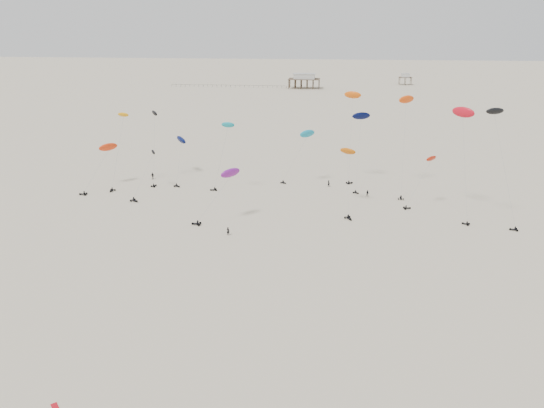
# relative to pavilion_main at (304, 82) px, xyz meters

# --- Properties ---
(ground_plane) EXTENTS (900.00, 900.00, 0.00)m
(ground_plane) POSITION_rel_pavilion_main_xyz_m (10.00, -150.00, -4.22)
(ground_plane) COLOR beige
(pavilion_main) EXTENTS (21.00, 13.00, 9.80)m
(pavilion_main) POSITION_rel_pavilion_main_xyz_m (0.00, 0.00, 0.00)
(pavilion_main) COLOR brown
(pavilion_main) RESTS_ON ground
(pavilion_small) EXTENTS (9.00, 7.00, 8.00)m
(pavilion_small) POSITION_rel_pavilion_main_xyz_m (70.00, 30.00, -0.74)
(pavilion_small) COLOR brown
(pavilion_small) RESTS_ON ground
(pier_fence) EXTENTS (80.20, 0.20, 1.50)m
(pier_fence) POSITION_rel_pavilion_main_xyz_m (-52.00, -0.00, -3.45)
(pier_fence) COLOR black
(pier_fence) RESTS_ON ground
(rig_0) EXTENTS (4.54, 15.14, 16.60)m
(rig_0) POSITION_rel_pavilion_main_xyz_m (25.56, -241.76, 4.97)
(rig_0) COLOR black
(rig_0) RESTS_ON ground
(rig_1) EXTENTS (3.99, 11.65, 19.77)m
(rig_1) POSITION_rel_pavilion_main_xyz_m (-26.88, -225.17, 8.89)
(rig_1) COLOR black
(rig_1) RESTS_ON ground
(rig_2) EXTENTS (6.81, 2.83, 18.23)m
(rig_2) POSITION_rel_pavilion_main_xyz_m (-6.32, -231.94, 7.63)
(rig_2) COLOR black
(rig_2) RESTS_ON ground
(rig_3) EXTENTS (3.85, 10.70, 19.91)m
(rig_3) POSITION_rel_pavilion_main_xyz_m (-34.68, -231.70, 6.73)
(rig_3) COLOR black
(rig_3) RESTS_ON ground
(rig_4) EXTENTS (9.58, 5.51, 15.05)m
(rig_4) POSITION_rel_pavilion_main_xyz_m (14.00, -222.03, 7.85)
(rig_4) COLOR black
(rig_4) RESTS_ON ground
(rig_5) EXTENTS (5.03, 6.94, 24.82)m
(rig_5) POSITION_rel_pavilion_main_xyz_m (26.48, -218.75, 15.11)
(rig_5) COLOR black
(rig_5) RESTS_ON ground
(rig_6) EXTENTS (5.52, 17.26, 21.82)m
(rig_6) POSITION_rel_pavilion_main_xyz_m (29.01, -217.63, 11.78)
(rig_6) COLOR black
(rig_6) RESTS_ON ground
(rig_7) EXTENTS (8.09, 7.01, 12.73)m
(rig_7) POSITION_rel_pavilion_main_xyz_m (43.49, -238.48, 3.85)
(rig_7) COLOR black
(rig_7) RESTS_ON ground
(rig_8) EXTENTS (10.31, 8.77, 12.90)m
(rig_8) POSITION_rel_pavilion_main_xyz_m (-1.62, -253.54, 4.60)
(rig_8) COLOR black
(rig_8) RESTS_ON ground
(rig_9) EXTENTS (3.55, 15.50, 15.36)m
(rig_9) POSITION_rel_pavilion_main_xyz_m (-26.10, -239.11, -0.19)
(rig_9) COLOR black
(rig_9) RESTS_ON ground
(rig_10) EXTENTS (8.29, 8.98, 25.39)m
(rig_10) POSITION_rel_pavilion_main_xyz_m (56.91, -247.47, 14.46)
(rig_10) COLOR black
(rig_10) RESTS_ON ground
(rig_11) EXTENTS (6.68, 14.52, 14.15)m
(rig_11) POSITION_rel_pavilion_main_xyz_m (-38.93, -231.38, 4.48)
(rig_11) COLOR black
(rig_11) RESTS_ON ground
(rig_12) EXTENTS (6.33, 18.82, 16.91)m
(rig_12) POSITION_rel_pavilion_main_xyz_m (-21.93, -217.40, 4.71)
(rig_12) COLOR black
(rig_12) RESTS_ON ground
(rig_13) EXTENTS (5.11, 17.18, 25.55)m
(rig_13) POSITION_rel_pavilion_main_xyz_m (40.15, -222.95, 14.38)
(rig_13) COLOR black
(rig_13) RESTS_ON ground
(rig_14) EXTENTS (5.38, 15.08, 25.05)m
(rig_14) POSITION_rel_pavilion_main_xyz_m (50.86, -240.03, 16.64)
(rig_14) COLOR black
(rig_14) RESTS_ON ground
(spectator_0) EXTENTS (0.85, 0.68, 2.07)m
(spectator_0) POSITION_rel_pavilion_main_xyz_m (0.85, -262.67, -4.22)
(spectator_0) COLOR black
(spectator_0) RESTS_ON ground
(spectator_1) EXTENTS (1.00, 0.63, 1.97)m
(spectator_1) POSITION_rel_pavilion_main_xyz_m (31.00, -232.95, -4.22)
(spectator_1) COLOR black
(spectator_1) RESTS_ON ground
(spectator_2) EXTENTS (1.33, 0.75, 2.21)m
(spectator_2) POSITION_rel_pavilion_main_xyz_m (-28.68, -224.15, -4.22)
(spectator_2) COLOR black
(spectator_2) RESTS_ON ground
(spectator_3) EXTENTS (0.93, 0.92, 2.14)m
(spectator_3) POSITION_rel_pavilion_main_xyz_m (20.99, -225.55, -4.22)
(spectator_3) COLOR black
(spectator_3) RESTS_ON ground
(grounded_kite_b) EXTENTS (1.72, 1.81, 0.07)m
(grounded_kite_b) POSITION_rel_pavilion_main_xyz_m (-8.51, -316.65, -4.22)
(grounded_kite_b) COLOR red
(grounded_kite_b) RESTS_ON ground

